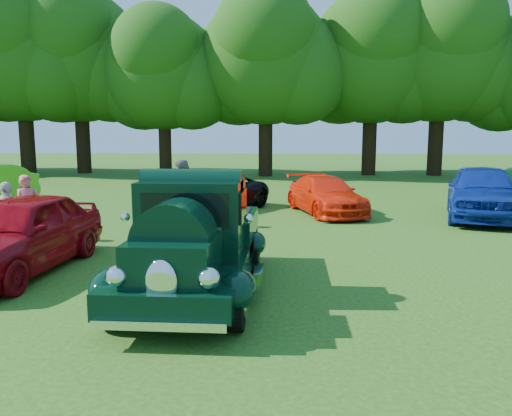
# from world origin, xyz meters

# --- Properties ---
(ground) EXTENTS (120.00, 120.00, 0.00)m
(ground) POSITION_xyz_m (0.00, 0.00, 0.00)
(ground) COLOR #284D11
(ground) RESTS_ON ground
(hero_pickup) EXTENTS (2.26, 4.85, 1.90)m
(hero_pickup) POSITION_xyz_m (0.16, -0.22, 0.82)
(hero_pickup) COLOR black
(hero_pickup) RESTS_ON ground
(red_convertible) EXTENTS (1.97, 4.48, 1.50)m
(red_convertible) POSITION_xyz_m (-3.47, 0.78, 0.75)
(red_convertible) COLOR #990610
(red_convertible) RESTS_ON ground
(back_car_black) EXTENTS (3.97, 4.88, 1.24)m
(back_car_black) POSITION_xyz_m (-0.94, 8.62, 0.62)
(back_car_black) COLOR black
(back_car_black) RESTS_ON ground
(back_car_orange) EXTENTS (2.90, 4.54, 1.22)m
(back_car_orange) POSITION_xyz_m (2.88, 8.39, 0.61)
(back_car_orange) COLOR red
(back_car_orange) RESTS_ON ground
(back_car_blue) EXTENTS (3.33, 5.35, 1.70)m
(back_car_blue) POSITION_xyz_m (7.68, 7.66, 0.85)
(back_car_blue) COLOR navy
(back_car_blue) RESTS_ON ground
(spectator_pink) EXTENTS (0.70, 0.70, 1.64)m
(spectator_pink) POSITION_xyz_m (-4.73, 3.48, 0.82)
(spectator_pink) COLOR #E45D6B
(spectator_pink) RESTS_ON ground
(spectator_grey) EXTENTS (1.10, 1.17, 1.92)m
(spectator_grey) POSITION_xyz_m (-1.33, 5.54, 0.96)
(spectator_grey) COLOR slate
(spectator_grey) RESTS_ON ground
(spectator_white) EXTENTS (0.50, 0.96, 1.56)m
(spectator_white) POSITION_xyz_m (-4.71, 2.54, 0.78)
(spectator_white) COLOR silver
(spectator_white) RESTS_ON ground
(tree_line) EXTENTS (62.45, 10.56, 12.09)m
(tree_line) POSITION_xyz_m (-0.68, 24.07, 7.13)
(tree_line) COLOR black
(tree_line) RESTS_ON ground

